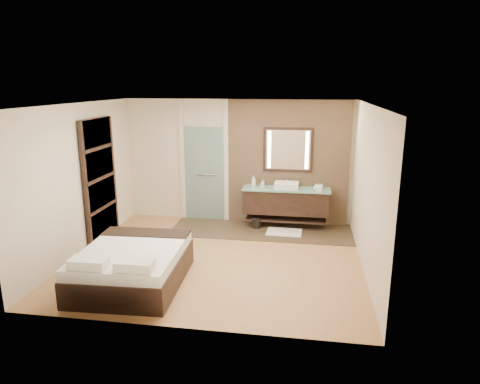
% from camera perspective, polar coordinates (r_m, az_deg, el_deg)
% --- Properties ---
extents(floor, '(5.00, 5.00, 0.00)m').
position_cam_1_polar(floor, '(7.72, -2.99, -8.84)').
color(floor, '#A27344').
rests_on(floor, ground).
extents(tile_strip, '(3.80, 1.30, 0.01)m').
position_cam_1_polar(tile_strip, '(9.10, 2.81, -5.11)').
color(tile_strip, '#35291D').
rests_on(tile_strip, floor).
extents(stone_wall, '(2.60, 0.08, 2.70)m').
position_cam_1_polar(stone_wall, '(9.31, 6.39, 3.83)').
color(stone_wall, tan).
rests_on(stone_wall, floor).
extents(vanity, '(1.85, 0.55, 0.88)m').
position_cam_1_polar(vanity, '(9.20, 6.17, -1.21)').
color(vanity, black).
rests_on(vanity, stone_wall).
extents(mirror_unit, '(1.06, 0.04, 0.96)m').
position_cam_1_polar(mirror_unit, '(9.20, 6.43, 5.61)').
color(mirror_unit, black).
rests_on(mirror_unit, stone_wall).
extents(frosted_door, '(1.10, 0.12, 2.70)m').
position_cam_1_polar(frosted_door, '(9.60, -4.76, 2.94)').
color(frosted_door, '#A1CCC7').
rests_on(frosted_door, floor).
extents(shoji_partition, '(0.06, 1.20, 2.40)m').
position_cam_1_polar(shoji_partition, '(8.69, -18.12, 1.50)').
color(shoji_partition, black).
rests_on(shoji_partition, floor).
extents(bed, '(1.57, 1.93, 0.72)m').
position_cam_1_polar(bed, '(6.90, -14.13, -9.50)').
color(bed, black).
rests_on(bed, floor).
extents(bath_mat, '(0.74, 0.52, 0.02)m').
position_cam_1_polar(bath_mat, '(8.99, 5.90, -5.34)').
color(bath_mat, white).
rests_on(bath_mat, floor).
extents(waste_bin, '(0.19, 0.19, 0.23)m').
position_cam_1_polar(waste_bin, '(9.20, 2.17, -4.15)').
color(waste_bin, black).
rests_on(waste_bin, floor).
extents(tissue_box, '(0.14, 0.14, 0.10)m').
position_cam_1_polar(tissue_box, '(8.97, 10.51, 0.43)').
color(tissue_box, silver).
rests_on(tissue_box, vanity).
extents(soap_bottle_a, '(0.12, 0.12, 0.24)m').
position_cam_1_polar(soap_bottle_a, '(9.18, 1.82, 1.45)').
color(soap_bottle_a, silver).
rests_on(soap_bottle_a, vanity).
extents(soap_bottle_b, '(0.08, 0.08, 0.15)m').
position_cam_1_polar(soap_bottle_b, '(9.21, 3.02, 1.20)').
color(soap_bottle_b, '#B2B2B2').
rests_on(soap_bottle_b, vanity).
extents(soap_bottle_c, '(0.13, 0.13, 0.14)m').
position_cam_1_polar(soap_bottle_c, '(9.04, 10.09, 0.69)').
color(soap_bottle_c, silver).
rests_on(soap_bottle_c, vanity).
extents(cup, '(0.15, 0.15, 0.09)m').
position_cam_1_polar(cup, '(9.19, 10.65, 0.74)').
color(cup, silver).
rests_on(cup, vanity).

